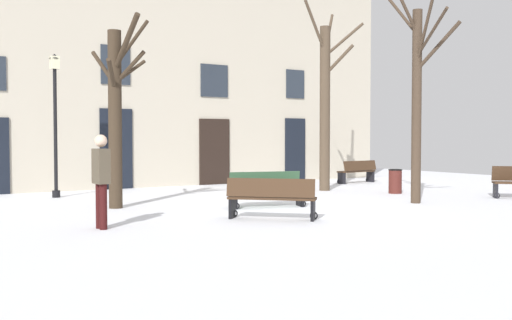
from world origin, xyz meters
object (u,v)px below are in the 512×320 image
object	(u,v)px
tree_right_of_center	(325,103)
bench_back_to_back_right	(357,171)
litter_bin	(395,181)
person_crossing_plaza	(101,176)
tree_center	(417,94)
streetlamp	(55,110)
tree_foreground	(116,111)
bench_near_center_tree	(267,188)
bench_by_litter_bin	(271,198)

from	to	relation	value
tree_right_of_center	bench_back_to_back_right	xyz separation A→B (m)	(3.03, 1.85, -2.38)
litter_bin	person_crossing_plaza	distance (m)	9.98
tree_center	streetlamp	world-z (taller)	tree_center
person_crossing_plaza	tree_right_of_center	bearing A→B (deg)	-69.49
tree_right_of_center	bench_back_to_back_right	distance (m)	4.27
tree_right_of_center	person_crossing_plaza	distance (m)	9.64
tree_foreground	streetlamp	world-z (taller)	tree_foreground
bench_back_to_back_right	person_crossing_plaza	distance (m)	13.01
streetlamp	bench_near_center_tree	bearing A→B (deg)	-52.94
litter_bin	tree_foreground	bearing A→B (deg)	174.82
tree_center	bench_back_to_back_right	bearing A→B (deg)	60.95
litter_bin	bench_back_to_back_right	xyz separation A→B (m)	(1.83, 3.77, 0.08)
bench_back_to_back_right	streetlamp	bearing A→B (deg)	-8.69
tree_right_of_center	person_crossing_plaza	bearing A→B (deg)	-154.19
streetlamp	person_crossing_plaza	size ratio (longest dim) A/B	2.33
tree_right_of_center	bench_back_to_back_right	world-z (taller)	tree_right_of_center
litter_bin	bench_by_litter_bin	world-z (taller)	bench_by_litter_bin
bench_back_to_back_right	person_crossing_plaza	size ratio (longest dim) A/B	1.02
bench_back_to_back_right	person_crossing_plaza	world-z (taller)	person_crossing_plaza
tree_center	streetlamp	size ratio (longest dim) A/B	1.41
bench_by_litter_bin	person_crossing_plaza	size ratio (longest dim) A/B	0.93
tree_right_of_center	person_crossing_plaza	world-z (taller)	tree_right_of_center
litter_bin	bench_by_litter_bin	distance (m)	6.97
bench_back_to_back_right	bench_by_litter_bin	size ratio (longest dim) A/B	1.10
bench_by_litter_bin	streetlamp	bearing A→B (deg)	-24.68
tree_right_of_center	litter_bin	size ratio (longest dim) A/B	8.02
tree_right_of_center	tree_center	bearing A→B (deg)	-94.26
litter_bin	bench_back_to_back_right	world-z (taller)	bench_back_to_back_right
tree_center	person_crossing_plaza	world-z (taller)	tree_center
tree_center	bench_by_litter_bin	distance (m)	5.44
tree_right_of_center	bench_by_litter_bin	distance (m)	7.40
bench_near_center_tree	person_crossing_plaza	world-z (taller)	person_crossing_plaza
streetlamp	bench_back_to_back_right	xyz separation A→B (m)	(10.94, -0.41, -2.03)
bench_near_center_tree	bench_back_to_back_right	bearing A→B (deg)	48.53
tree_foreground	bench_by_litter_bin	xyz separation A→B (m)	(2.09, -3.59, -1.88)
tree_right_of_center	bench_back_to_back_right	bearing A→B (deg)	31.48
tree_right_of_center	litter_bin	xyz separation A→B (m)	(1.20, -1.92, -2.45)
tree_foreground	bench_near_center_tree	size ratio (longest dim) A/B	2.37
tree_center	streetlamp	bearing A→B (deg)	139.84
streetlamp	litter_bin	xyz separation A→B (m)	(9.11, -4.18, -2.10)
tree_foreground	bench_near_center_tree	world-z (taller)	tree_foreground
bench_by_litter_bin	bench_near_center_tree	size ratio (longest dim) A/B	0.86
tree_foreground	tree_right_of_center	size ratio (longest dim) A/B	0.75
streetlamp	litter_bin	world-z (taller)	streetlamp
tree_center	person_crossing_plaza	distance (m)	8.41
bench_near_center_tree	person_crossing_plaza	size ratio (longest dim) A/B	1.08
bench_by_litter_bin	tree_right_of_center	bearing A→B (deg)	-93.56
tree_center	person_crossing_plaza	size ratio (longest dim) A/B	3.29
tree_foreground	bench_near_center_tree	distance (m)	4.08
bench_back_to_back_right	person_crossing_plaza	xyz separation A→B (m)	(-11.54, -5.97, 0.52)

